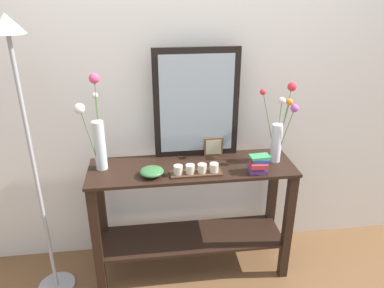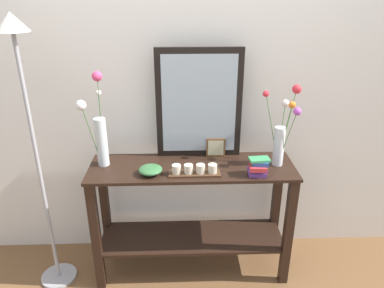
{
  "view_description": "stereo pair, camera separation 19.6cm",
  "coord_description": "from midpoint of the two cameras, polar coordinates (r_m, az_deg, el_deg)",
  "views": [
    {
      "loc": [
        -0.27,
        -2.08,
        1.9
      ],
      "look_at": [
        0.0,
        0.0,
        0.98
      ],
      "focal_mm": 34.22,
      "sensor_mm": 36.0,
      "label": 1
    },
    {
      "loc": [
        -0.07,
        -2.1,
        1.9
      ],
      "look_at": [
        0.0,
        0.0,
        0.98
      ],
      "focal_mm": 34.22,
      "sensor_mm": 36.0,
      "label": 2
    }
  ],
  "objects": [
    {
      "name": "mirror_leaning",
      "position": [
        2.38,
        3.47,
        6.18
      ],
      "size": [
        0.56,
        0.03,
        0.73
      ],
      "color": "black",
      "rests_on": "console_table"
    },
    {
      "name": "book_stack",
      "position": [
        2.28,
        12.75,
        -3.56
      ],
      "size": [
        0.13,
        0.1,
        0.11
      ],
      "color": "#663884",
      "rests_on": "console_table"
    },
    {
      "name": "floor_lamp",
      "position": [
        2.27,
        -21.82,
        3.84
      ],
      "size": [
        0.24,
        0.24,
        1.77
      ],
      "color": "#9E9EA3",
      "rests_on": "ground"
    },
    {
      "name": "candle_tray",
      "position": [
        2.25,
        2.9,
        -4.18
      ],
      "size": [
        0.32,
        0.09,
        0.07
      ],
      "color": "#472D1C",
      "rests_on": "console_table"
    },
    {
      "name": "console_table",
      "position": [
        2.52,
        2.26,
        -9.83
      ],
      "size": [
        1.33,
        0.41,
        0.82
      ],
      "color": "black",
      "rests_on": "ground"
    },
    {
      "name": "vase_right",
      "position": [
        2.4,
        16.2,
        1.76
      ],
      "size": [
        0.25,
        0.2,
        0.51
      ],
      "color": "silver",
      "rests_on": "console_table"
    },
    {
      "name": "tall_vase_left",
      "position": [
        2.33,
        -11.97,
        2.02
      ],
      "size": [
        0.14,
        0.23,
        0.6
      ],
      "color": "silver",
      "rests_on": "console_table"
    },
    {
      "name": "decorative_bowl",
      "position": [
        2.26,
        -4.03,
        -4.08
      ],
      "size": [
        0.15,
        0.15,
        0.05
      ],
      "color": "#38703D",
      "rests_on": "console_table"
    },
    {
      "name": "picture_frame_small",
      "position": [
        2.48,
        5.98,
        -0.62
      ],
      "size": [
        0.13,
        0.01,
        0.13
      ],
      "color": "brown",
      "rests_on": "console_table"
    },
    {
      "name": "ground_plane",
      "position": [
        2.84,
        2.09,
        -18.66
      ],
      "size": [
        7.0,
        6.0,
        0.02
      ],
      "primitive_type": "cube",
      "color": "brown"
    },
    {
      "name": "wall_back",
      "position": [
        2.48,
        2.03,
        10.85
      ],
      "size": [
        6.4,
        0.08,
        2.7
      ],
      "primitive_type": "cube",
      "color": "silver",
      "rests_on": "ground"
    }
  ]
}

